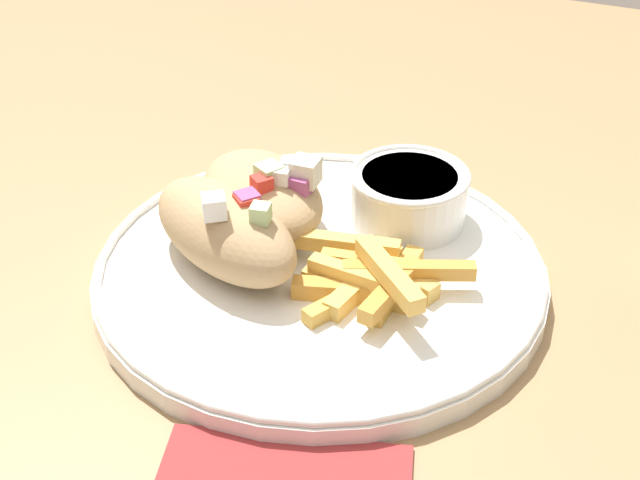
{
  "coord_description": "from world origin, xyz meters",
  "views": [
    {
      "loc": [
        0.22,
        -0.48,
        1.13
      ],
      "look_at": [
        0.03,
        -0.04,
        0.8
      ],
      "focal_mm": 50.0,
      "sensor_mm": 36.0,
      "label": 1
    }
  ],
  "objects_px": {
    "sauce_ramekin": "(409,193)",
    "pita_sandwich_near": "(225,230)",
    "plate": "(320,270)",
    "pita_sandwich_far": "(263,194)",
    "fries_pile": "(374,278)"
  },
  "relations": [
    {
      "from": "sauce_ramekin",
      "to": "pita_sandwich_near",
      "type": "bearing_deg",
      "value": -132.66
    },
    {
      "from": "plate",
      "to": "sauce_ramekin",
      "type": "xyz_separation_m",
      "value": [
        0.03,
        0.08,
        0.03
      ]
    },
    {
      "from": "fries_pile",
      "to": "sauce_ramekin",
      "type": "xyz_separation_m",
      "value": [
        -0.01,
        0.09,
        0.01
      ]
    },
    {
      "from": "pita_sandwich_near",
      "to": "fries_pile",
      "type": "relative_size",
      "value": 1.13
    },
    {
      "from": "pita_sandwich_far",
      "to": "pita_sandwich_near",
      "type": "bearing_deg",
      "value": -50.53
    },
    {
      "from": "plate",
      "to": "pita_sandwich_near",
      "type": "bearing_deg",
      "value": -157.84
    },
    {
      "from": "pita_sandwich_near",
      "to": "sauce_ramekin",
      "type": "relative_size",
      "value": 1.67
    },
    {
      "from": "pita_sandwich_far",
      "to": "sauce_ramekin",
      "type": "xyz_separation_m",
      "value": [
        0.09,
        0.04,
        -0.0
      ]
    },
    {
      "from": "plate",
      "to": "sauce_ramekin",
      "type": "bearing_deg",
      "value": 65.62
    },
    {
      "from": "sauce_ramekin",
      "to": "plate",
      "type": "bearing_deg",
      "value": -114.38
    },
    {
      "from": "plate",
      "to": "fries_pile",
      "type": "xyz_separation_m",
      "value": [
        0.04,
        -0.01,
        0.01
      ]
    },
    {
      "from": "pita_sandwich_far",
      "to": "sauce_ramekin",
      "type": "distance_m",
      "value": 0.1
    },
    {
      "from": "plate",
      "to": "pita_sandwich_far",
      "type": "height_order",
      "value": "pita_sandwich_far"
    },
    {
      "from": "pita_sandwich_near",
      "to": "sauce_ramekin",
      "type": "xyz_separation_m",
      "value": [
        0.09,
        0.1,
        -0.01
      ]
    },
    {
      "from": "plate",
      "to": "pita_sandwich_near",
      "type": "distance_m",
      "value": 0.07
    }
  ]
}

